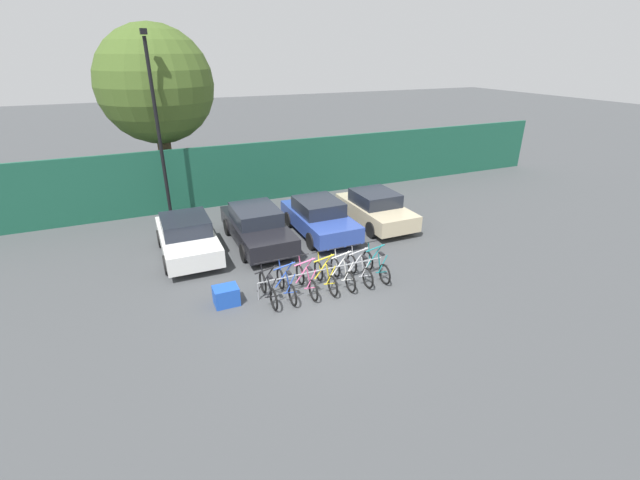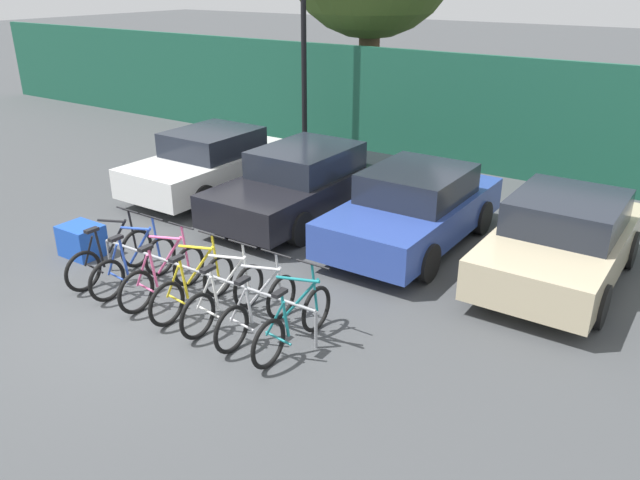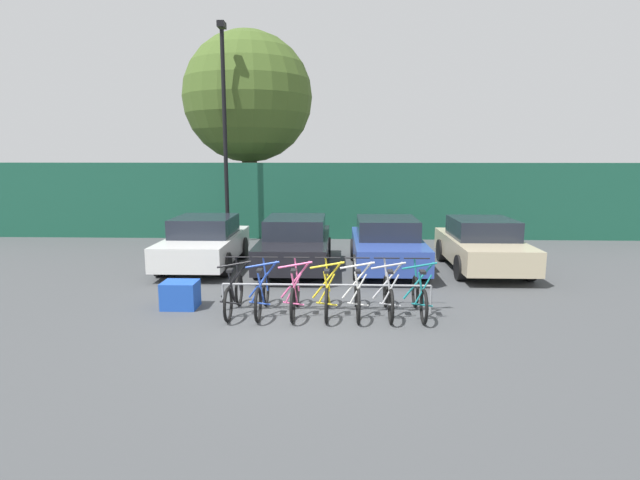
{
  "view_description": "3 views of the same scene",
  "coord_description": "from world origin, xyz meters",
  "px_view_note": "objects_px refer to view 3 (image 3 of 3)",
  "views": [
    {
      "loc": [
        -4.3,
        -9.94,
        6.74
      ],
      "look_at": [
        0.75,
        1.47,
        1.18
      ],
      "focal_mm": 24.0,
      "sensor_mm": 36.0,
      "label": 1
    },
    {
      "loc": [
        6.53,
        -5.09,
        4.55
      ],
      "look_at": [
        1.66,
        2.1,
        0.83
      ],
      "focal_mm": 35.0,
      "sensor_mm": 36.0,
      "label": 2
    },
    {
      "loc": [
        0.71,
        -8.9,
        3.09
      ],
      "look_at": [
        0.35,
        1.24,
        1.36
      ],
      "focal_mm": 28.0,
      "sensor_mm": 36.0,
      "label": 3
    }
  ],
  "objects_px": {
    "bicycle_pink": "(295,295)",
    "bicycle_silver": "(388,296)",
    "cargo_crate": "(180,295)",
    "bicycle_yellow": "(327,295)",
    "bicycle_white": "(357,296)",
    "car_black": "(295,243)",
    "bicycle_black": "(234,294)",
    "lamp_post": "(225,125)",
    "bicycle_blue": "(262,295)",
    "car_white": "(205,242)",
    "bicycle_teal": "(419,296)",
    "bike_rack": "(326,288)",
    "car_blue": "(387,244)",
    "car_beige": "(482,245)",
    "tree_behind_hoarding": "(248,98)"
  },
  "relations": [
    {
      "from": "bicycle_pink",
      "to": "bicycle_silver",
      "type": "relative_size",
      "value": 1.0
    },
    {
      "from": "cargo_crate",
      "to": "bicycle_yellow",
      "type": "bearing_deg",
      "value": -5.71
    },
    {
      "from": "bicycle_white",
      "to": "car_black",
      "type": "bearing_deg",
      "value": 107.5
    },
    {
      "from": "bicycle_black",
      "to": "lamp_post",
      "type": "bearing_deg",
      "value": 105.65
    },
    {
      "from": "bicycle_blue",
      "to": "bicycle_white",
      "type": "height_order",
      "value": "same"
    },
    {
      "from": "car_white",
      "to": "cargo_crate",
      "type": "distance_m",
      "value": 3.89
    },
    {
      "from": "lamp_post",
      "to": "bicycle_white",
      "type": "bearing_deg",
      "value": -61.73
    },
    {
      "from": "car_black",
      "to": "bicycle_white",
      "type": "bearing_deg",
      "value": -69.3
    },
    {
      "from": "bicycle_teal",
      "to": "lamp_post",
      "type": "height_order",
      "value": "lamp_post"
    },
    {
      "from": "bike_rack",
      "to": "cargo_crate",
      "type": "height_order",
      "value": "bike_rack"
    },
    {
      "from": "car_black",
      "to": "lamp_post",
      "type": "distance_m",
      "value": 5.83
    },
    {
      "from": "bicycle_black",
      "to": "bicycle_teal",
      "type": "relative_size",
      "value": 1.0
    },
    {
      "from": "car_white",
      "to": "car_blue",
      "type": "relative_size",
      "value": 0.98
    },
    {
      "from": "bicycle_white",
      "to": "car_white",
      "type": "relative_size",
      "value": 0.42
    },
    {
      "from": "bicycle_blue",
      "to": "car_black",
      "type": "relative_size",
      "value": 0.38
    },
    {
      "from": "car_white",
      "to": "car_beige",
      "type": "xyz_separation_m",
      "value": [
        7.62,
        -0.14,
        -0.0
      ]
    },
    {
      "from": "bicycle_silver",
      "to": "car_blue",
      "type": "height_order",
      "value": "car_blue"
    },
    {
      "from": "car_white",
      "to": "bicycle_yellow",
      "type": "bearing_deg",
      "value": -49.68
    },
    {
      "from": "bicycle_teal",
      "to": "tree_behind_hoarding",
      "type": "xyz_separation_m",
      "value": [
        -5.16,
        10.77,
        4.92
      ]
    },
    {
      "from": "bicycle_pink",
      "to": "bicycle_teal",
      "type": "bearing_deg",
      "value": -1.57
    },
    {
      "from": "car_beige",
      "to": "lamp_post",
      "type": "xyz_separation_m",
      "value": [
        -7.82,
        3.98,
        3.4
      ]
    },
    {
      "from": "bike_rack",
      "to": "bicycle_teal",
      "type": "height_order",
      "value": "bicycle_teal"
    },
    {
      "from": "bicycle_black",
      "to": "cargo_crate",
      "type": "relative_size",
      "value": 2.44
    },
    {
      "from": "car_white",
      "to": "cargo_crate",
      "type": "bearing_deg",
      "value": -82.52
    },
    {
      "from": "bicycle_pink",
      "to": "car_beige",
      "type": "height_order",
      "value": "car_beige"
    },
    {
      "from": "bicycle_black",
      "to": "bicycle_white",
      "type": "xyz_separation_m",
      "value": [
        2.43,
        0.0,
        0.0
      ]
    },
    {
      "from": "bicycle_yellow",
      "to": "tree_behind_hoarding",
      "type": "height_order",
      "value": "tree_behind_hoarding"
    },
    {
      "from": "bicycle_white",
      "to": "lamp_post",
      "type": "height_order",
      "value": "lamp_post"
    },
    {
      "from": "bike_rack",
      "to": "car_white",
      "type": "distance_m",
      "value": 5.3
    },
    {
      "from": "bike_rack",
      "to": "car_beige",
      "type": "xyz_separation_m",
      "value": [
        4.14,
        3.84,
        0.2
      ]
    },
    {
      "from": "bicycle_teal",
      "to": "tree_behind_hoarding",
      "type": "distance_m",
      "value": 12.92
    },
    {
      "from": "bike_rack",
      "to": "bicycle_black",
      "type": "bearing_deg",
      "value": -175.33
    },
    {
      "from": "bicycle_teal",
      "to": "car_white",
      "type": "bearing_deg",
      "value": 142.09
    },
    {
      "from": "bike_rack",
      "to": "bicycle_blue",
      "type": "xyz_separation_m",
      "value": [
        -1.26,
        -0.15,
        -0.11
      ]
    },
    {
      "from": "bicycle_yellow",
      "to": "cargo_crate",
      "type": "bearing_deg",
      "value": 175.8
    },
    {
      "from": "bicycle_pink",
      "to": "lamp_post",
      "type": "height_order",
      "value": "lamp_post"
    },
    {
      "from": "car_white",
      "to": "tree_behind_hoarding",
      "type": "distance_m",
      "value": 8.09
    },
    {
      "from": "bicycle_blue",
      "to": "car_black",
      "type": "bearing_deg",
      "value": 84.5
    },
    {
      "from": "bike_rack",
      "to": "bicycle_pink",
      "type": "xyz_separation_m",
      "value": [
        -0.61,
        -0.15,
        -0.11
      ]
    },
    {
      "from": "bicycle_pink",
      "to": "cargo_crate",
      "type": "relative_size",
      "value": 2.44
    },
    {
      "from": "bicycle_yellow",
      "to": "bicycle_silver",
      "type": "distance_m",
      "value": 1.19
    },
    {
      "from": "bicycle_pink",
      "to": "bicycle_teal",
      "type": "relative_size",
      "value": 1.0
    },
    {
      "from": "car_blue",
      "to": "bicycle_blue",
      "type": "bearing_deg",
      "value": -125.32
    },
    {
      "from": "bicycle_silver",
      "to": "bicycle_teal",
      "type": "bearing_deg",
      "value": 3.91
    },
    {
      "from": "bicycle_silver",
      "to": "tree_behind_hoarding",
      "type": "height_order",
      "value": "tree_behind_hoarding"
    },
    {
      "from": "car_beige",
      "to": "bicycle_pink",
      "type": "bearing_deg",
      "value": -139.95
    },
    {
      "from": "bicycle_pink",
      "to": "lamp_post",
      "type": "distance_m",
      "value": 9.32
    },
    {
      "from": "bicycle_silver",
      "to": "bike_rack",
      "type": "bearing_deg",
      "value": 176.93
    },
    {
      "from": "tree_behind_hoarding",
      "to": "bicycle_blue",
      "type": "bearing_deg",
      "value": -79.04
    },
    {
      "from": "bicycle_silver",
      "to": "car_beige",
      "type": "bearing_deg",
      "value": 57.67
    }
  ]
}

